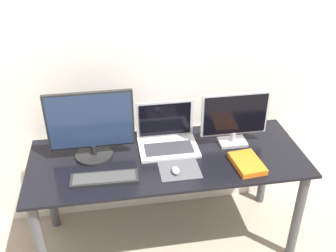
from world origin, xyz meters
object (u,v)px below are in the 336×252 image
Objects in this scene: laptop at (167,136)px; keyboard at (104,178)px; monitor_right at (235,117)px; book at (247,163)px; mouse at (176,170)px; monitor_left at (91,126)px.

laptop is 0.51m from keyboard.
laptop is at bearing 172.95° from monitor_right.
mouse is at bearing -179.49° from book.
mouse reaches higher than keyboard.
monitor_right is 0.52m from mouse.
monitor_left reaches higher than keyboard.
laptop is at bearing 6.41° from monitor_left.
monitor_left reaches higher than book.
monitor_right is 1.15× the size of laptop.
keyboard is (-0.83, -0.25, -0.18)m from monitor_right.
book is at bearing -0.50° from keyboard.
mouse is at bearing -90.12° from laptop.
monitor_right is at bearing 0.01° from monitor_left.
laptop reaches higher than mouse.
monitor_left is 0.32m from keyboard.
monitor_right is 1.72× the size of book.
monitor_right is 0.88m from keyboard.
mouse is at bearing -148.63° from monitor_right.
monitor_right reaches higher than mouse.
book reaches higher than keyboard.
book is at bearing -87.37° from monitor_right.
monitor_right is 6.21× the size of mouse.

